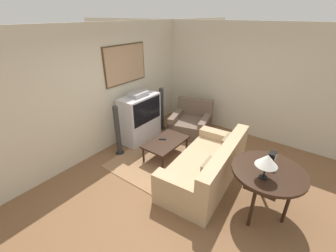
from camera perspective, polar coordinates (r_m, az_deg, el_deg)
ground_plane at (r=4.34m, az=3.52°, el=-14.20°), size 12.00×12.00×0.00m
wall_back at (r=5.00m, az=-16.97°, el=8.33°), size 12.00×0.10×2.70m
wall_right at (r=5.88m, az=18.41°, el=10.72°), size 0.06×12.00×2.70m
area_rug at (r=4.91m, az=-0.75°, el=-8.52°), size 1.98×1.87×0.01m
tv at (r=5.45m, az=-7.10°, el=2.06°), size 0.99×0.50×1.23m
couch at (r=4.27m, az=9.90°, el=-10.30°), size 2.10×1.12×0.83m
armchair at (r=5.87m, az=5.84°, el=0.66°), size 1.13×1.13×0.84m
coffee_table at (r=4.83m, az=-0.55°, el=-4.27°), size 0.99×0.60×0.40m
console_table at (r=3.65m, az=24.18°, el=-11.14°), size 1.05×1.05×0.82m
table_lamp at (r=3.26m, az=23.87°, el=-8.04°), size 0.29×0.29×0.38m
mantel_clock at (r=3.66m, az=24.81°, el=-7.63°), size 0.14×0.10×0.22m
remote at (r=4.86m, az=-1.42°, el=-3.33°), size 0.12×0.16×0.02m
speaker_tower_left at (r=4.97m, az=-12.67°, el=-1.54°), size 0.19×0.19×1.14m
speaker_tower_right at (r=5.97m, az=-1.67°, el=4.08°), size 0.19×0.19×1.14m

